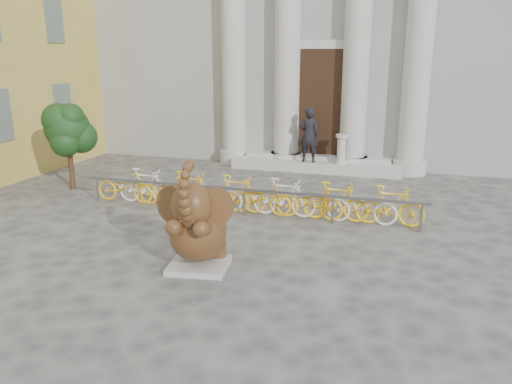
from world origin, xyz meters
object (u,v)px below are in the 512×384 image
(bike_rack, at_px, (247,194))
(tree, at_px, (68,130))
(elephant_statue, at_px, (197,229))
(pedestrian, at_px, (309,135))

(bike_rack, distance_m, tree, 6.04)
(elephant_statue, height_order, pedestrian, pedestrian)
(pedestrian, bearing_deg, elephant_statue, 77.63)
(elephant_statue, xyz_separation_m, pedestrian, (0.47, 8.75, 0.50))
(bike_rack, bearing_deg, elephant_statue, -87.28)
(bike_rack, relative_size, tree, 3.43)
(bike_rack, bearing_deg, pedestrian, 82.83)
(tree, bearing_deg, pedestrian, 34.03)
(elephant_statue, height_order, bike_rack, elephant_statue)
(elephant_statue, bearing_deg, bike_rack, 84.55)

